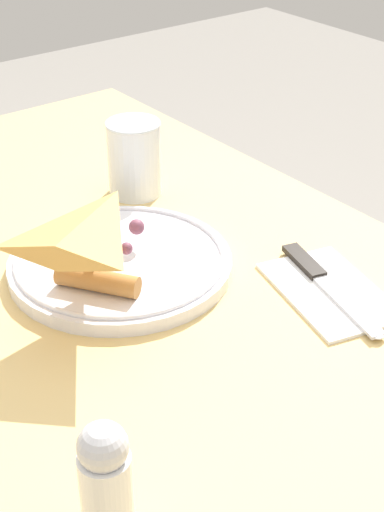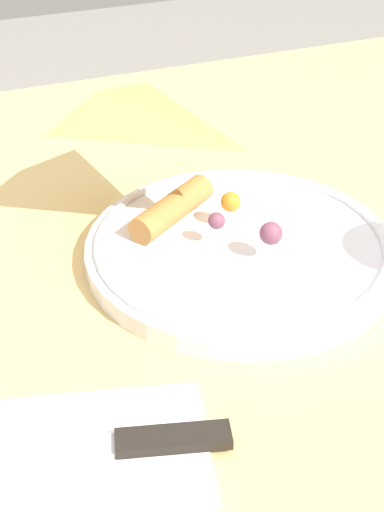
% 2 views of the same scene
% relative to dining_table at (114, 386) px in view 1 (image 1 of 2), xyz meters
% --- Properties ---
extents(dining_table, '(1.17, 0.76, 0.73)m').
position_rel_dining_table_xyz_m(dining_table, '(0.00, 0.00, 0.00)').
color(dining_table, '#DBB770').
rests_on(dining_table, ground_plane).
extents(plate_pizza, '(0.26, 0.26, 0.05)m').
position_rel_dining_table_xyz_m(plate_pizza, '(-0.06, 0.05, 0.12)').
color(plate_pizza, white).
rests_on(plate_pizza, dining_table).
extents(milk_glass, '(0.07, 0.07, 0.10)m').
position_rel_dining_table_xyz_m(milk_glass, '(-0.21, 0.18, 0.15)').
color(milk_glass, white).
rests_on(milk_glass, dining_table).
extents(napkin_folded, '(0.18, 0.14, 0.00)m').
position_rel_dining_table_xyz_m(napkin_folded, '(0.12, 0.21, 0.11)').
color(napkin_folded, white).
rests_on(napkin_folded, dining_table).
extents(butter_knife, '(0.19, 0.07, 0.01)m').
position_rel_dining_table_xyz_m(butter_knife, '(0.11, 0.21, 0.11)').
color(butter_knife, black).
rests_on(butter_knife, napkin_folded).
extents(salt_shaker, '(0.04, 0.04, 0.11)m').
position_rel_dining_table_xyz_m(salt_shaker, '(0.25, -0.16, 0.16)').
color(salt_shaker, silver).
rests_on(salt_shaker, dining_table).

